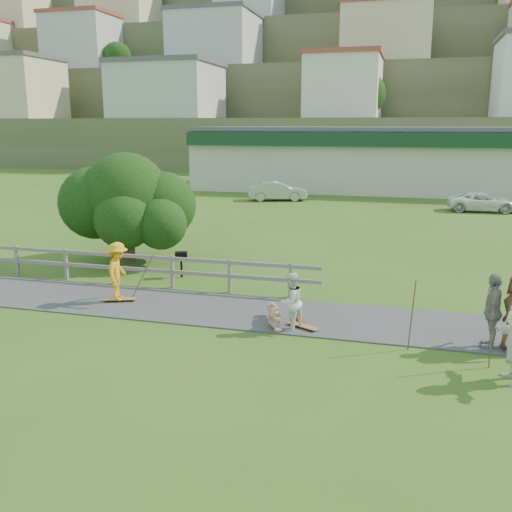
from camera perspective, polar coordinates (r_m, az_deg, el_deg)
The scene contains 19 objects.
ground at distance 15.59m, azimuth -6.39°, elevation -6.99°, with size 260.00×260.00×0.00m, color #355A19.
path at distance 16.91m, azimuth -4.52°, elevation -5.27°, with size 34.00×3.00×0.04m, color #3D3D40.
fence at distance 20.21m, azimuth -15.23°, elevation -0.57°, with size 15.05×0.10×1.10m.
strip_mall at distance 48.63m, azimuth 13.66°, elevation 9.45°, with size 32.50×10.75×5.10m.
hillside at distance 105.43m, azimuth 12.82°, elevation 17.69°, with size 220.00×67.00×47.50m.
skater_rider at distance 17.74m, azimuth -13.63°, elevation -1.80°, with size 1.15×0.66×1.77m, color #F4A917.
skater_fallen at distance 15.47m, azimuth 1.86°, elevation -5.91°, with size 1.62×0.39×0.59m, color tan.
spectator_a at distance 14.98m, azimuth 3.49°, elevation -4.59°, with size 0.77×0.60×1.57m, color white.
spectator_b at distance 14.89m, azimuth 22.58°, elevation -5.11°, with size 1.10×0.46×1.87m, color gray.
car_silver at distance 40.87m, azimuth 2.17°, elevation 6.52°, with size 1.44×4.13×1.36m, color #B2B5BA.
car_white at distance 38.32m, azimuth 21.72°, elevation 5.02°, with size 1.93×4.19×1.17m, color white.
tree at distance 22.89m, azimuth -12.73°, elevation 3.80°, with size 5.37×5.37×3.54m, color black, non-canonical shape.
bbq at distance 20.38m, azimuth -7.47°, elevation -0.87°, with size 0.42×0.32×0.92m, color black, non-canonical shape.
longboard_rider at distance 17.97m, azimuth -13.49°, elevation -4.36°, with size 0.99×0.24×0.11m, color olive, non-canonical shape.
longboard_fallen at distance 15.31m, azimuth 4.70°, elevation -7.13°, with size 0.92×0.22×0.10m, color olive, non-canonical shape.
helmet at distance 15.74m, azimuth 4.29°, elevation -6.28°, with size 0.25×0.25×0.25m, color #BA250B.
pole_rider at distance 17.82m, azimuth -11.31°, elevation -1.75°, with size 0.03×0.03×1.69m, color brown.
pole_spec_left at distance 14.14m, azimuth 15.32°, elevation -5.76°, with size 0.03×0.03×1.75m, color brown.
pole_spec_right at distance 13.70m, azimuth 22.42°, elevation -6.87°, with size 0.03×0.03×1.77m, color brown.
Camera 1 is at (5.49, -13.59, 5.32)m, focal length 40.00 mm.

